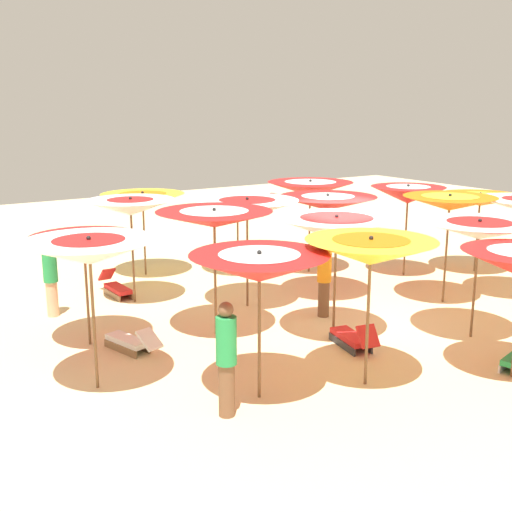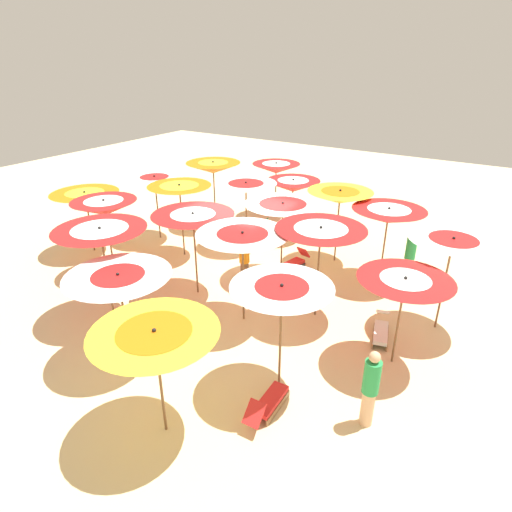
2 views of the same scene
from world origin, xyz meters
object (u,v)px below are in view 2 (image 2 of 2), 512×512
Objects in this scene: beach_umbrella_6 at (321,234)px; beach_umbrella_19 at (85,197)px; beachgoer_0 at (244,259)px; beach_umbrella_4 at (276,168)px; beach_umbrella_7 at (283,210)px; beach_umbrella_3 at (293,186)px; beach_umbrella_11 at (243,241)px; beach_umbrella_9 at (213,168)px; beach_ball at (301,227)px; beach_umbrella_12 at (193,220)px; beach_umbrella_13 at (180,190)px; lounger_2 at (293,263)px; lounger_3 at (381,330)px; beach_umbrella_14 at (155,181)px; beach_umbrella_2 at (340,197)px; beach_umbrella_8 at (246,188)px; beach_umbrella_1 at (388,216)px; beachgoer_2 at (410,256)px; lounger_1 at (268,403)px; lounger_0 at (277,230)px; beachgoer_1 at (370,388)px; beach_umbrella_16 at (119,282)px; beach_umbrella_17 at (101,236)px; beach_umbrella_5 at (404,285)px; beach_umbrella_18 at (105,208)px; beach_umbrella_10 at (282,294)px; beach_umbrella_0 at (452,246)px.

beach_umbrella_19 is (-0.42, 8.30, -0.36)m from beach_umbrella_6.
beach_umbrella_4 is at bearing -152.19° from beachgoer_0.
beach_umbrella_3 is at bearing 22.63° from beach_umbrella_7.
beachgoer_0 is (1.49, 0.97, -1.35)m from beach_umbrella_11.
beach_umbrella_9 is 4.06m from beach_ball.
beach_umbrella_12 is (0.43, 1.89, 0.02)m from beach_umbrella_11.
beach_umbrella_13 reaches higher than beach_umbrella_19.
lounger_2 reaches higher than lounger_3.
beach_umbrella_14 is at bearing 57.52° from beach_umbrella_12.
beach_umbrella_12 is at bearing 148.53° from beach_umbrella_2.
beach_umbrella_1 is at bearing -90.61° from beach_umbrella_8.
lounger_1 is at bearing 19.51° from beachgoer_2.
beachgoer_1 is at bearing -64.95° from lounger_0.
beach_umbrella_16 is at bearing 168.93° from beach_umbrella_7.
beach_umbrella_17 reaches higher than beach_ball.
beach_umbrella_2 is 5.09m from beach_umbrella_13.
beach_umbrella_9 reaches higher than beach_umbrella_12.
beach_umbrella_14 is at bearing -54.06° from beachgoer_2.
beach_umbrella_11 is (-4.52, 0.61, 0.02)m from beach_umbrella_2.
beach_umbrella_12 is at bearing -169.00° from beach_umbrella_8.
beach_umbrella_13 reaches higher than beach_umbrella_11.
beach_umbrella_6 is 2.86m from beachgoer_0.
beach_umbrella_13 reaches higher than lounger_1.
lounger_2 is at bearing -135.90° from lounger_3.
beach_umbrella_5 is 7.32m from beach_umbrella_8.
beachgoer_1 is at bearing -110.10° from beach_umbrella_12.
beach_umbrella_1 is 1.04× the size of beach_umbrella_16.
lounger_1 is 3.67m from lounger_3.
beach_umbrella_9 is (1.05, 7.06, 0.24)m from beach_umbrella_1.
beach_umbrella_18 is (-5.64, 3.29, 0.20)m from beach_umbrella_3.
beach_umbrella_10 is at bearing -39.10° from lounger_3.
lounger_3 is at bearing 33.66° from beach_umbrella_5.
beach_umbrella_14 is at bearing 156.99° from beach_umbrella_9.
beach_umbrella_13 is 1.12× the size of beach_umbrella_19.
beach_umbrella_12 reaches higher than lounger_3.
beach_umbrella_0 reaches higher than beachgoer_2.
beach_umbrella_6 is 7.35m from beach_umbrella_14.
lounger_3 is (-3.38, -2.63, -2.00)m from beach_umbrella_2.
lounger_2 is at bearing 4.72° from beach_umbrella_11.
beach_umbrella_18 reaches higher than beach_ball.
beach_umbrella_0 reaches higher than beach_umbrella_10.
beachgoer_0 reaches higher than lounger_1.
beach_umbrella_10 is 0.99× the size of beach_umbrella_11.
beach_umbrella_17 is (-0.00, 5.02, 0.06)m from beach_umbrella_10.
beach_umbrella_16 is 1.65× the size of lounger_3.
beach_umbrella_12 reaches higher than beach_umbrella_10.
beach_umbrella_9 is 2.97m from beach_umbrella_13.
beach_umbrella_12 reaches higher than lounger_2.
beach_umbrella_1 is 1.02× the size of beach_umbrella_4.
beach_umbrella_0 is at bearing 59.83° from beachgoer_2.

